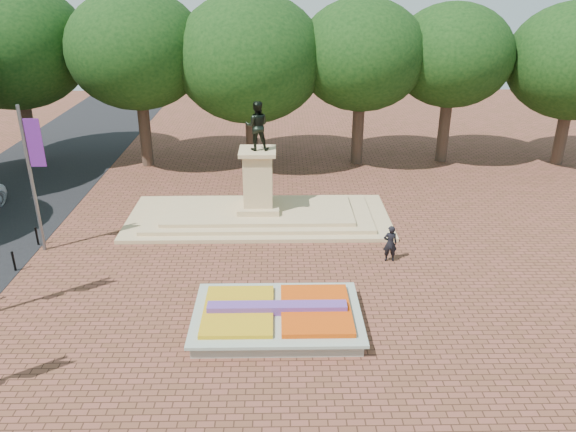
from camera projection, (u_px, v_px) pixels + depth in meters
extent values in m
plane|color=brown|center=(253.00, 297.00, 23.03)|extent=(90.00, 90.00, 0.00)
cube|color=gray|center=(277.00, 320.00, 21.12)|extent=(6.00, 4.00, 0.45)
cube|color=#A8B4A3|center=(277.00, 313.00, 21.01)|extent=(6.30, 4.30, 0.12)
cube|color=#E2450C|center=(316.00, 310.00, 20.98)|extent=(2.60, 3.40, 0.22)
cube|color=gold|center=(238.00, 311.00, 20.94)|extent=(2.60, 3.40, 0.18)
cube|color=#693797|center=(277.00, 308.00, 20.92)|extent=(5.20, 0.55, 0.38)
cube|color=tan|center=(259.00, 217.00, 30.33)|extent=(14.00, 6.00, 0.20)
cube|color=tan|center=(259.00, 214.00, 30.25)|extent=(12.00, 5.00, 0.20)
cube|color=tan|center=(259.00, 211.00, 30.18)|extent=(10.00, 4.00, 0.20)
cube|color=tan|center=(259.00, 206.00, 30.08)|extent=(2.20, 2.20, 0.30)
cube|color=tan|center=(258.00, 179.00, 29.46)|extent=(1.50, 1.50, 2.80)
cube|color=tan|center=(257.00, 152.00, 28.87)|extent=(1.90, 1.90, 0.20)
imported|color=black|center=(257.00, 126.00, 28.34)|extent=(1.22, 0.95, 2.50)
cylinder|color=#38291E|center=(30.00, 136.00, 38.51)|extent=(0.80, 0.80, 4.00)
ellipsoid|color=black|center=(17.00, 66.00, 36.66)|extent=(8.80, 8.80, 7.48)
cylinder|color=#38291E|center=(147.00, 135.00, 38.64)|extent=(0.80, 0.80, 4.00)
ellipsoid|color=black|center=(140.00, 66.00, 36.78)|extent=(8.80, 8.80, 7.48)
cylinder|color=#38291E|center=(248.00, 135.00, 38.75)|extent=(0.80, 0.80, 4.00)
ellipsoid|color=black|center=(246.00, 65.00, 36.89)|extent=(8.80, 8.80, 7.48)
cylinder|color=#38291E|center=(349.00, 134.00, 38.86)|extent=(0.80, 0.80, 4.00)
ellipsoid|color=black|center=(352.00, 65.00, 37.00)|extent=(8.80, 8.80, 7.48)
cylinder|color=#38291E|center=(450.00, 134.00, 38.97)|extent=(0.80, 0.80, 4.00)
ellipsoid|color=black|center=(458.00, 65.00, 37.11)|extent=(8.80, 8.80, 7.48)
cylinder|color=#38291E|center=(550.00, 133.00, 39.08)|extent=(0.80, 0.80, 4.00)
ellipsoid|color=black|center=(563.00, 64.00, 37.22)|extent=(8.80, 8.80, 7.48)
cylinder|color=slate|center=(32.00, 181.00, 25.61)|extent=(0.16, 0.16, 7.00)
cube|color=#662086|center=(35.00, 143.00, 24.91)|extent=(0.70, 0.04, 2.20)
cylinder|color=black|center=(14.00, 262.00, 24.88)|extent=(0.10, 0.10, 0.90)
sphere|color=black|center=(12.00, 252.00, 24.70)|extent=(0.12, 0.12, 0.12)
cylinder|color=black|center=(37.00, 237.00, 27.27)|extent=(0.10, 0.10, 0.90)
sphere|color=black|center=(35.00, 228.00, 27.09)|extent=(0.12, 0.12, 0.12)
imported|color=black|center=(390.00, 243.00, 25.63)|extent=(0.65, 0.43, 1.75)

